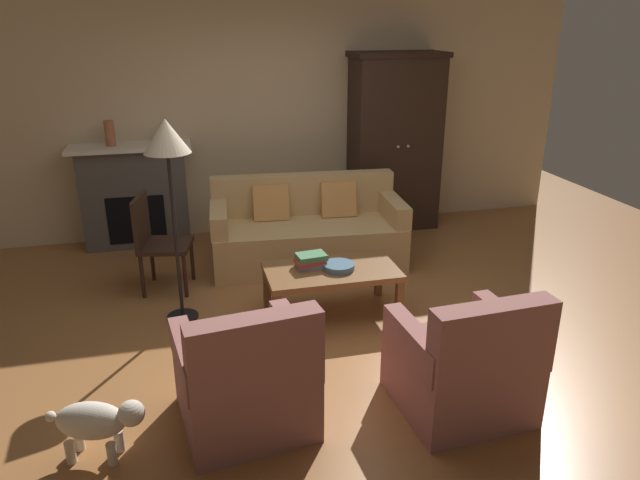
% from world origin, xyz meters
% --- Properties ---
extents(ground_plane, '(9.60, 9.60, 0.00)m').
position_xyz_m(ground_plane, '(0.00, 0.00, 0.00)').
color(ground_plane, '#9E6638').
extents(back_wall, '(7.20, 0.10, 2.80)m').
position_xyz_m(back_wall, '(0.00, 2.55, 1.40)').
color(back_wall, beige).
rests_on(back_wall, ground).
extents(fireplace, '(1.26, 0.48, 1.12)m').
position_xyz_m(fireplace, '(-1.55, 2.30, 0.57)').
color(fireplace, '#4C4947').
rests_on(fireplace, ground).
extents(armoire, '(1.06, 0.57, 2.03)m').
position_xyz_m(armoire, '(1.40, 2.22, 1.02)').
color(armoire, black).
rests_on(armoire, ground).
extents(couch, '(1.97, 0.99, 0.86)m').
position_xyz_m(couch, '(0.15, 1.35, 0.32)').
color(couch, tan).
rests_on(couch, ground).
extents(coffee_table, '(1.10, 0.60, 0.42)m').
position_xyz_m(coffee_table, '(0.10, 0.16, 0.37)').
color(coffee_table, brown).
rests_on(coffee_table, ground).
extents(fruit_bowl, '(0.26, 0.26, 0.05)m').
position_xyz_m(fruit_bowl, '(0.15, 0.14, 0.45)').
color(fruit_bowl, slate).
rests_on(fruit_bowl, coffee_table).
extents(book_stack, '(0.27, 0.20, 0.12)m').
position_xyz_m(book_stack, '(-0.06, 0.24, 0.48)').
color(book_stack, gray).
rests_on(book_stack, coffee_table).
extents(mantel_vase_terracotta, '(0.10, 0.10, 0.26)m').
position_xyz_m(mantel_vase_terracotta, '(-1.73, 2.28, 1.25)').
color(mantel_vase_terracotta, '#A86042').
rests_on(mantel_vase_terracotta, fireplace).
extents(mantel_vase_cream, '(0.09, 0.09, 0.23)m').
position_xyz_m(mantel_vase_cream, '(-1.17, 2.28, 1.23)').
color(mantel_vase_cream, beige).
rests_on(mantel_vase_cream, fireplace).
extents(armchair_near_left, '(0.86, 0.86, 0.88)m').
position_xyz_m(armchair_near_left, '(-0.78, -1.12, 0.32)').
color(armchair_near_left, '#935B56').
rests_on(armchair_near_left, ground).
extents(armchair_near_right, '(0.82, 0.81, 0.88)m').
position_xyz_m(armchair_near_right, '(0.57, -1.31, 0.32)').
color(armchair_near_right, '#935B56').
rests_on(armchair_near_right, ground).
extents(side_chair_wooden, '(0.52, 0.52, 0.90)m').
position_xyz_m(side_chair_wooden, '(-1.33, 1.04, 0.51)').
color(side_chair_wooden, black).
rests_on(side_chair_wooden, ground).
extents(floor_lamp, '(0.36, 0.36, 1.67)m').
position_xyz_m(floor_lamp, '(-1.14, 0.40, 1.45)').
color(floor_lamp, black).
rests_on(floor_lamp, ground).
extents(dog, '(0.55, 0.31, 0.39)m').
position_xyz_m(dog, '(-1.64, -1.21, 0.25)').
color(dog, beige).
rests_on(dog, ground).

